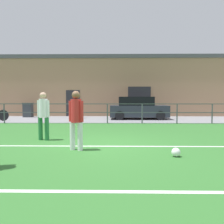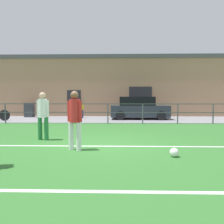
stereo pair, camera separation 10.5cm
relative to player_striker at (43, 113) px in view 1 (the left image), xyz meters
The scene contains 12 objects.
ground 2.39m from the player_striker, 22.38° to the right, with size 60.00×44.00×0.04m, color #33702D.
field_line_touchline 2.43m from the player_striker, 25.48° to the right, with size 36.00×0.11×0.00m, color white.
field_line_hash 4.80m from the player_striker, 64.58° to the right, with size 36.00×0.11×0.00m, color white.
pavement_strip 7.98m from the player_striker, 75.25° to the left, with size 48.00×5.00×0.02m, color gray.
perimeter_fence 5.55m from the player_striker, 68.66° to the left, with size 36.07×0.07×1.15m.
clubhouse_facade 11.65m from the player_striker, 79.93° to the left, with size 28.00×2.56×4.93m.
player_striker is the anchor object (origin of this frame).
player_winger 2.03m from the player_striker, 46.64° to the right, with size 0.43×0.29×1.65m.
soccer_ball_match 4.61m from the player_striker, 28.21° to the right, with size 0.22×0.22×0.22m, color white.
spectator_child 8.39m from the player_striker, 90.39° to the left, with size 0.34×0.22×1.24m.
parked_car_red 8.81m from the player_striker, 62.72° to the left, with size 3.94×1.95×1.54m.
trash_bin_0 10.11m from the player_striker, 114.46° to the left, with size 0.67×0.57×1.08m.
Camera 1 is at (0.47, -6.78, 1.45)m, focal length 35.71 mm.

